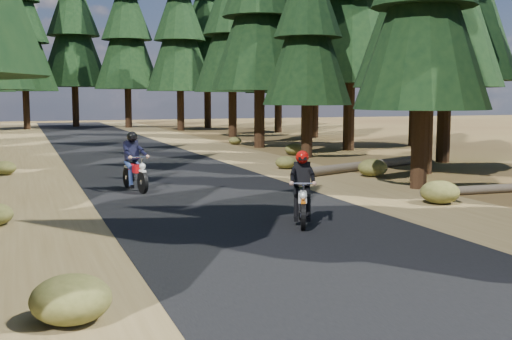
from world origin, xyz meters
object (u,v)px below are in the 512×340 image
(rider_follow, at_px, (135,171))
(rider_lead, at_px, (302,200))
(log_far, at_px, (482,189))
(log_near, at_px, (362,166))

(rider_follow, bearing_deg, rider_lead, 102.11)
(rider_lead, bearing_deg, log_far, -138.76)
(log_near, xyz_separation_m, rider_lead, (-6.02, -8.12, 0.35))
(log_far, xyz_separation_m, rider_lead, (-6.32, -2.15, 0.39))
(log_near, height_order, log_far, log_near)
(rider_lead, bearing_deg, rider_follow, -45.28)
(rider_lead, distance_m, rider_follow, 6.37)
(log_near, relative_size, rider_follow, 3.30)
(log_near, distance_m, log_far, 5.98)
(log_far, relative_size, rider_follow, 1.97)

